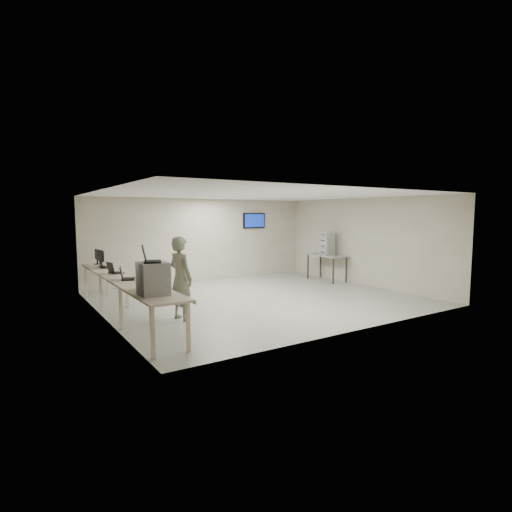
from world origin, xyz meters
TOP-DOWN VIEW (x-y plane):
  - room at (0.03, 0.06)m, footprint 8.01×7.01m
  - workbench at (-3.59, 0.00)m, footprint 0.76×6.00m
  - equipment_box at (-3.65, -2.18)m, footprint 0.49×0.55m
  - laptop_on_box at (-3.71, -2.18)m, footprint 0.43×0.46m
  - laptop_0 at (-3.63, -1.65)m, footprint 0.42×0.45m
  - laptop_1 at (-3.65, -0.35)m, footprint 0.40×0.43m
  - laptop_2 at (-3.64, 0.70)m, footprint 0.35×0.39m
  - laptop_3 at (-3.62, 1.85)m, footprint 0.32×0.38m
  - monitor_near at (-3.60, 2.21)m, footprint 0.19×0.44m
  - monitor_far at (-3.60, 2.75)m, footprint 0.19×0.42m
  - soldier at (-2.61, -0.85)m, footprint 0.59×0.75m
  - side_table at (3.60, 1.29)m, footprint 0.69×1.48m
  - storage_bins at (3.58, 1.29)m, footprint 0.38×0.42m

SIDE VIEW (x-z plane):
  - side_table at x=3.60m, z-range 0.37..1.26m
  - workbench at x=-3.59m, z-range 0.38..1.28m
  - soldier at x=-2.61m, z-range 0.00..1.81m
  - laptop_2 at x=-3.64m, z-range 0.83..1.11m
  - laptop_1 at x=-3.65m, z-range 0.83..1.12m
  - laptop_3 at x=-3.62m, z-range 0.83..1.12m
  - laptop_0 at x=-3.63m, z-range 0.83..1.13m
  - monitor_far at x=-3.60m, z-range 0.94..1.36m
  - monitor_near at x=-3.60m, z-range 0.94..1.38m
  - equipment_box at x=-3.65m, z-range 0.90..1.46m
  - storage_bins at x=3.58m, z-range 0.89..1.69m
  - room at x=0.03m, z-range 0.01..2.82m
  - laptop_on_box at x=-3.71m, z-range 1.38..1.69m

